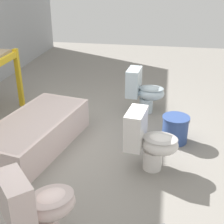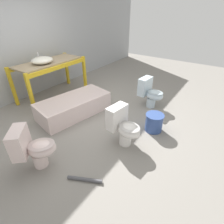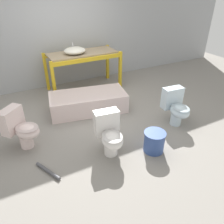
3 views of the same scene
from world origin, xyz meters
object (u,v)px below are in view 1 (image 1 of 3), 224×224
at_px(bathtub_main, 35,131).
at_px(toilet_far, 149,140).
at_px(toilet_extra, 37,206).
at_px(toilet_near, 143,90).
at_px(bucket_white, 175,129).

relative_size(bathtub_main, toilet_far, 2.46).
bearing_deg(toilet_extra, toilet_near, -55.62).
bearing_deg(toilet_far, toilet_near, 14.54).
bearing_deg(toilet_near, bucket_white, -145.35).
bearing_deg(toilet_extra, bucket_white, -73.65).
distance_m(bathtub_main, toilet_near, 1.83).
distance_m(toilet_extra, bucket_white, 2.20).
xyz_separation_m(bathtub_main, bucket_white, (0.45, -1.75, -0.04)).
relative_size(bathtub_main, bucket_white, 4.77).
relative_size(toilet_far, toilet_extra, 1.00).
bearing_deg(toilet_extra, bathtub_main, -19.40).
distance_m(toilet_near, toilet_far, 1.55).
bearing_deg(toilet_far, bathtub_main, 89.08).
height_order(bathtub_main, bucket_white, bathtub_main).
bearing_deg(bathtub_main, toilet_near, -32.29).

